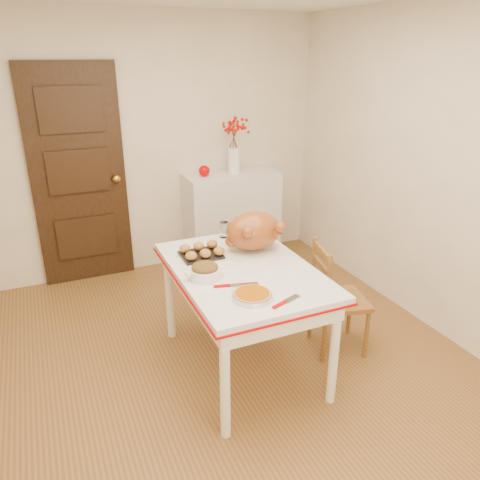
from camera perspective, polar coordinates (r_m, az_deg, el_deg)
name	(u,v)px	position (r m, az deg, el deg)	size (l,w,h in m)	color
floor	(230,371)	(3.46, -1.25, -15.76)	(3.50, 4.00, 0.00)	brown
wall_back	(150,148)	(4.73, -10.93, 11.04)	(3.50, 0.00, 2.50)	beige
wall_right	(442,176)	(3.86, 23.52, 7.21)	(0.00, 4.00, 2.50)	beige
door_back	(79,178)	(4.64, -19.12, 7.24)	(0.85, 0.06, 2.06)	black
sideboard	(232,218)	(4.95, -1.01, 2.72)	(0.97, 0.43, 0.97)	silver
kitchen_table	(243,318)	(3.29, 0.36, -9.56)	(0.90, 1.31, 0.78)	silver
chair_oak	(340,298)	(3.55, 12.14, -6.92)	(0.38, 0.38, 0.86)	brown
berry_vase	(234,147)	(4.76, -0.74, 11.37)	(0.28, 0.28, 0.54)	white
apple	(204,171)	(4.70, -4.40, 8.45)	(0.11, 0.11, 0.11)	#B60000
turkey_platter	(253,233)	(3.29, 1.65, 0.86)	(0.47, 0.37, 0.29)	#9C4E1B
pumpkin_pie	(252,294)	(2.73, 1.51, -6.69)	(0.23, 0.23, 0.05)	#974C03
stuffing_dish	(205,271)	(2.96, -4.31, -3.78)	(0.25, 0.20, 0.10)	brown
rolls_tray	(202,251)	(3.28, -4.68, -1.34)	(0.29, 0.23, 0.08)	#A06F33
pie_server	(286,301)	(2.71, 5.66, -7.48)	(0.22, 0.06, 0.01)	silver
carving_knife	(236,285)	(2.87, -0.48, -5.52)	(0.28, 0.07, 0.01)	silver
drinking_glass	(224,230)	(3.60, -1.95, 1.27)	(0.07, 0.07, 0.12)	white
shaker_pair	(254,228)	(3.67, 1.71, 1.43)	(0.09, 0.04, 0.09)	white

